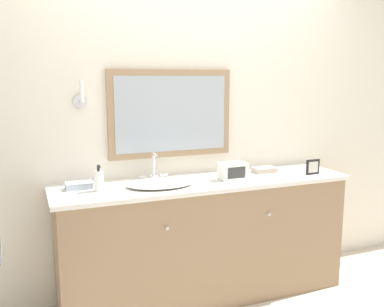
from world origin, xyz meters
TOP-DOWN VIEW (x-y plane):
  - wall_back at (-0.00, 0.56)m, footprint 8.00×0.18m
  - vanity_counter at (0.00, 0.26)m, footprint 2.12×0.53m
  - sink_basin at (-0.33, 0.25)m, footprint 0.47×0.36m
  - soap_bottle at (-0.74, 0.26)m, footprint 0.06×0.06m
  - appliance_box at (0.20, 0.23)m, footprint 0.19×0.12m
  - picture_frame at (0.83, 0.14)m, footprint 0.11×0.01m
  - hand_towel_near_sink at (0.53, 0.34)m, footprint 0.17×0.12m
  - hand_towel_far_corner at (-0.86, 0.36)m, footprint 0.17×0.10m
  - metal_tray at (0.51, 0.15)m, footprint 0.16×0.10m

SIDE VIEW (x-z plane):
  - vanity_counter at x=0.00m, z-range 0.00..0.88m
  - metal_tray at x=0.51m, z-range 0.88..0.89m
  - hand_towel_near_sink at x=0.53m, z-range 0.88..0.91m
  - sink_basin at x=-0.33m, z-range 0.80..1.00m
  - hand_towel_far_corner at x=-0.86m, z-range 0.88..0.92m
  - picture_frame at x=0.83m, z-range 0.88..0.99m
  - appliance_box at x=0.20m, z-range 0.88..1.00m
  - soap_bottle at x=-0.74m, z-range 0.86..1.03m
  - wall_back at x=0.00m, z-range 0.00..2.55m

